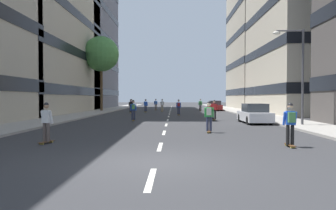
% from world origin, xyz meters
% --- Properties ---
extents(ground_plane, '(181.06, 181.06, 0.00)m').
position_xyz_m(ground_plane, '(0.00, 30.18, 0.00)').
color(ground_plane, '#333335').
extents(sidewalk_left, '(3.47, 82.99, 0.14)m').
position_xyz_m(sidewalk_left, '(-9.71, 33.95, 0.07)').
color(sidewalk_left, '#9E9991').
rests_on(sidewalk_left, ground_plane).
extents(sidewalk_right, '(3.47, 82.99, 0.14)m').
position_xyz_m(sidewalk_right, '(9.71, 33.95, 0.07)').
color(sidewalk_right, '#9E9991').
rests_on(sidewalk_right, ground_plane).
extents(lane_markings, '(0.16, 67.20, 0.01)m').
position_xyz_m(lane_markings, '(0.00, 30.50, 0.00)').
color(lane_markings, silver).
rests_on(lane_markings, ground_plane).
extents(building_left_far, '(12.38, 20.50, 34.28)m').
position_xyz_m(building_left_far, '(-17.58, 47.37, 17.23)').
color(building_left_far, slate).
rests_on(building_left_far, ground_plane).
extents(building_right_mid, '(12.38, 17.64, 19.41)m').
position_xyz_m(building_right_mid, '(17.58, 29.58, 9.80)').
color(building_right_mid, '#BCB29E').
rests_on(building_right_mid, ground_plane).
extents(building_right_far, '(12.38, 17.23, 34.66)m').
position_xyz_m(building_right_far, '(17.58, 47.37, 17.42)').
color(building_right_far, '#B2A893').
rests_on(building_right_far, ground_plane).
extents(parked_car_near, '(1.82, 4.40, 1.52)m').
position_xyz_m(parked_car_near, '(6.78, 14.66, 0.70)').
color(parked_car_near, silver).
rests_on(parked_car_near, ground_plane).
extents(parked_car_mid, '(1.82, 4.40, 1.52)m').
position_xyz_m(parked_car_mid, '(6.78, 38.11, 0.70)').
color(parked_car_mid, maroon).
rests_on(parked_car_mid, ground_plane).
extents(street_tree_near, '(4.96, 4.96, 10.49)m').
position_xyz_m(street_tree_near, '(-9.71, 34.43, 8.12)').
color(street_tree_near, '#4C3823').
rests_on(street_tree_near, sidewalk_left).
extents(streetlamp_right, '(2.13, 0.30, 6.50)m').
position_xyz_m(streetlamp_right, '(9.00, 12.00, 4.14)').
color(streetlamp_right, '#3F3F44').
rests_on(streetlamp_right, sidewalk_right).
extents(skater_0, '(0.56, 0.92, 1.78)m').
position_xyz_m(skater_0, '(4.07, 17.73, 0.98)').
color(skater_0, brown).
rests_on(skater_0, ground_plane).
extents(skater_1, '(0.54, 0.91, 1.78)m').
position_xyz_m(skater_1, '(-1.14, 35.26, 0.98)').
color(skater_1, brown).
rests_on(skater_1, ground_plane).
extents(skater_2, '(0.57, 0.92, 1.78)m').
position_xyz_m(skater_2, '(-5.86, 37.51, 1.02)').
color(skater_2, brown).
rests_on(skater_2, ground_plane).
extents(skater_3, '(0.57, 0.92, 1.78)m').
position_xyz_m(skater_3, '(-4.96, 30.10, 0.98)').
color(skater_3, brown).
rests_on(skater_3, ground_plane).
extents(skater_4, '(0.56, 0.92, 1.78)m').
position_xyz_m(skater_4, '(2.54, 8.08, 1.02)').
color(skater_4, brown).
rests_on(skater_4, ground_plane).
extents(skater_5, '(0.56, 0.92, 1.78)m').
position_xyz_m(skater_5, '(-2.92, 17.01, 1.02)').
color(skater_5, brown).
rests_on(skater_5, ground_plane).
extents(skater_6, '(0.55, 0.91, 1.78)m').
position_xyz_m(skater_6, '(1.09, 25.63, 1.02)').
color(skater_6, brown).
rests_on(skater_6, ground_plane).
extents(skater_7, '(0.55, 0.92, 1.78)m').
position_xyz_m(skater_7, '(4.52, 37.32, 1.02)').
color(skater_7, brown).
rests_on(skater_7, ground_plane).
extents(skater_8, '(0.56, 0.92, 1.78)m').
position_xyz_m(skater_8, '(-2.34, 40.08, 1.02)').
color(skater_8, brown).
rests_on(skater_8, ground_plane).
extents(skater_9, '(0.57, 0.92, 1.78)m').
position_xyz_m(skater_9, '(-4.94, 3.78, 0.98)').
color(skater_9, brown).
rests_on(skater_9, ground_plane).
extents(skater_10, '(0.56, 0.92, 1.78)m').
position_xyz_m(skater_10, '(-3.28, 32.60, 0.98)').
color(skater_10, brown).
rests_on(skater_10, ground_plane).
extents(skater_11, '(0.54, 0.91, 1.78)m').
position_xyz_m(skater_11, '(5.22, 3.02, 1.02)').
color(skater_11, brown).
rests_on(skater_11, ground_plane).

